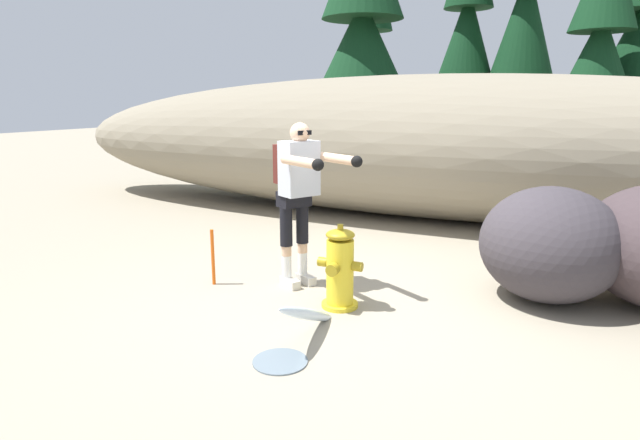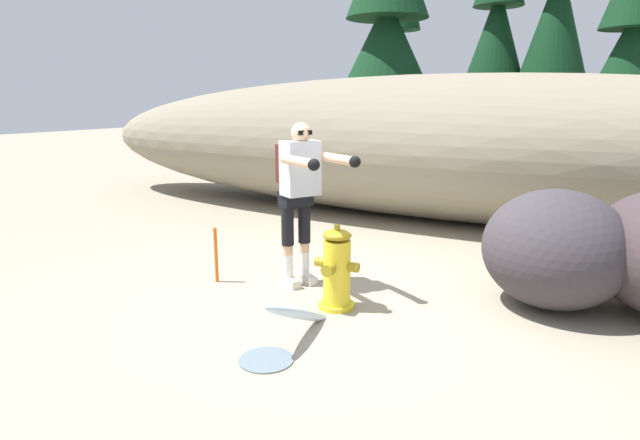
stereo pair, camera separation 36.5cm
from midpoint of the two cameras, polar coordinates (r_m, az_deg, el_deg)
The scene contains 12 objects.
ground_plane at distance 5.27m, azimuth -0.86°, elevation -8.63°, with size 56.00×56.00×0.04m, color gray.
dirt_embankment at distance 8.91m, azimuth 10.67°, elevation 7.86°, with size 14.63×3.20×2.33m, color gray.
fire_hydrant at distance 4.91m, azimuth 0.04°, elevation -5.43°, with size 0.44×0.39×0.80m.
hydrant_water_jet at distance 4.35m, azimuth -4.13°, elevation -10.96°, with size 0.42×1.24×0.56m.
utility_worker at distance 5.32m, azimuth -4.33°, elevation 3.89°, with size 1.03×0.83×1.70m.
boulder_mid at distance 5.44m, azimuth 22.03°, elevation -2.49°, with size 1.33×1.32×1.12m, color #383338.
pine_tree_far_left at distance 16.16m, azimuth 4.75°, elevation 18.21°, with size 2.02×2.02×6.59m.
pine_tree_left at distance 13.09m, azimuth 3.77°, elevation 19.16°, with size 2.97×2.97×6.26m.
pine_tree_center at distance 15.67m, azimuth 15.07°, elevation 19.70°, with size 2.03×2.03×7.02m.
pine_tree_right at distance 15.22m, azimuth 20.80°, elevation 20.59°, with size 2.03×2.03×7.55m.
pine_tree_far_right at distance 12.11m, azimuth 27.34°, elevation 16.17°, with size 1.93×1.93×5.21m.
survey_stake at distance 5.68m, azimuth -13.40°, elevation -3.98°, with size 0.04×0.04×0.60m, color #E55914.
Camera 1 is at (1.91, -4.52, 1.92)m, focal length 29.40 mm.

